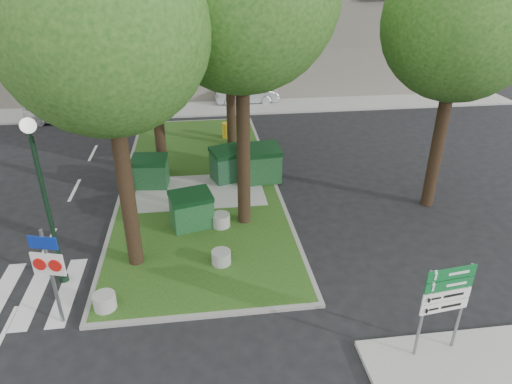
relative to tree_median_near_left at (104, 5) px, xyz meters
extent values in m
plane|color=black|center=(1.41, -2.56, -7.32)|extent=(120.00, 120.00, 0.00)
cube|color=#264614|center=(1.91, 5.44, -7.26)|extent=(6.00, 16.00, 0.12)
cube|color=gray|center=(1.91, 5.44, -7.27)|extent=(6.30, 16.30, 0.10)
cube|color=#999993|center=(1.41, 15.94, -7.26)|extent=(42.00, 3.00, 0.12)
cube|color=silver|center=(-2.34, -1.06, -7.31)|extent=(5.00, 3.00, 0.01)
cylinder|color=black|center=(-0.09, -0.06, -4.24)|extent=(0.44, 0.44, 6.16)
sphere|color=#1D4913|center=(-0.09, -0.06, -0.50)|extent=(5.20, 5.20, 5.20)
cylinder|color=black|center=(3.41, 1.94, -3.96)|extent=(0.44, 0.44, 6.72)
cylinder|color=black|center=(0.41, 6.44, -4.38)|extent=(0.44, 0.44, 5.88)
sphere|color=#1D4913|center=(0.41, 6.44, -0.81)|extent=(4.80, 4.80, 4.80)
cylinder|color=black|center=(3.61, 9.44, -3.82)|extent=(0.44, 0.44, 7.00)
cylinder|color=black|center=(10.41, 2.44, -4.38)|extent=(0.44, 0.44, 5.88)
sphere|color=#1D4913|center=(10.41, 2.44, -0.81)|extent=(5.00, 5.00, 5.00)
cube|color=#0E3617|center=(0.01, 5.18, -6.67)|extent=(1.42, 1.04, 1.05)
cube|color=black|center=(0.01, 5.18, -6.06)|extent=(1.47, 1.11, 0.30)
cube|color=#13431E|center=(1.61, 1.82, -6.68)|extent=(1.52, 1.21, 1.04)
cube|color=black|center=(1.61, 1.82, -6.07)|extent=(1.58, 1.28, 0.30)
cube|color=#10371D|center=(3.21, 5.43, -6.63)|extent=(1.68, 1.40, 1.14)
cube|color=black|center=(3.21, 5.43, -5.97)|extent=(1.76, 1.48, 0.33)
cube|color=#123C19|center=(4.41, 5.13, -6.58)|extent=(1.68, 1.22, 1.24)
cube|color=black|center=(4.41, 5.13, -5.85)|extent=(1.74, 1.30, 0.36)
cylinder|color=#A2A19D|center=(-0.69, -2.06, -6.99)|extent=(0.59, 0.59, 0.42)
cylinder|color=gray|center=(2.45, -0.48, -6.99)|extent=(0.58, 0.58, 0.41)
cylinder|color=#969792|center=(2.58, 1.69, -6.97)|extent=(0.63, 0.63, 0.45)
cylinder|color=yellow|center=(3.44, 10.41, -6.81)|extent=(0.45, 0.45, 0.78)
cylinder|color=black|center=(-2.09, -0.58, -5.11)|extent=(0.12, 0.12, 4.41)
cylinder|color=black|center=(-2.09, -0.58, -7.23)|extent=(0.26, 0.26, 0.18)
sphere|color=white|center=(-2.09, -0.58, -2.64)|extent=(0.39, 0.39, 0.39)
cylinder|color=slate|center=(-1.72, -2.31, -5.94)|extent=(0.11, 0.11, 2.74)
cube|color=navy|center=(-1.72, -2.31, -4.90)|extent=(0.70, 0.24, 0.33)
cube|color=white|center=(-1.72, -2.31, -5.51)|extent=(0.80, 0.27, 0.60)
cylinder|color=red|center=(-1.92, -2.31, -5.51)|extent=(0.33, 0.12, 0.33)
cylinder|color=red|center=(-1.53, -2.31, -5.51)|extent=(0.33, 0.12, 0.33)
cylinder|color=slate|center=(6.64, -4.62, -6.02)|extent=(0.08, 0.08, 2.35)
cylinder|color=slate|center=(7.63, -4.50, -6.02)|extent=(0.08, 0.08, 2.35)
cube|color=#0B5925|center=(7.13, -4.56, -4.98)|extent=(1.17, 0.17, 0.27)
cube|color=#0B5925|center=(7.13, -4.56, -5.28)|extent=(1.17, 0.17, 0.27)
cube|color=white|center=(7.13, -4.56, -5.58)|extent=(1.17, 0.17, 0.27)
cube|color=white|center=(7.13, -4.56, -5.88)|extent=(1.17, 0.17, 0.27)
imported|color=silver|center=(-5.67, 14.66, -6.65)|extent=(3.99, 1.72, 1.34)
imported|color=#A6A9AE|center=(5.22, 16.94, -6.66)|extent=(4.08, 1.60, 1.32)
camera|label=1|loc=(1.99, -11.78, 0.92)|focal=32.00mm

